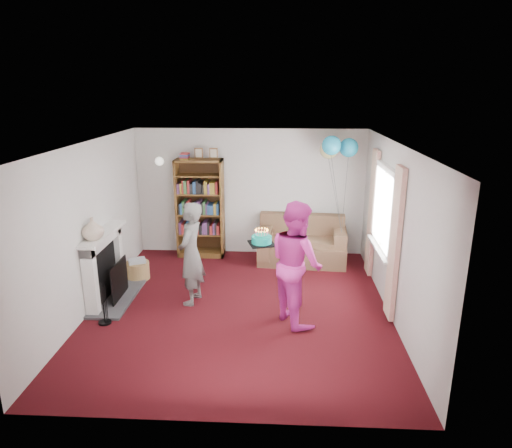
# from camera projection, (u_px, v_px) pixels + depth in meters

# --- Properties ---
(ground) EXTENTS (5.00, 5.00, 0.00)m
(ground) POSITION_uv_depth(u_px,v_px,m) (240.00, 308.00, 7.01)
(ground) COLOR black
(ground) RESTS_ON ground
(wall_back) EXTENTS (4.50, 0.02, 2.50)m
(wall_back) POSITION_uv_depth(u_px,v_px,m) (250.00, 192.00, 9.05)
(wall_back) COLOR silver
(wall_back) RESTS_ON ground
(wall_left) EXTENTS (0.02, 5.00, 2.50)m
(wall_left) POSITION_uv_depth(u_px,v_px,m) (88.00, 228.00, 6.77)
(wall_left) COLOR silver
(wall_left) RESTS_ON ground
(wall_right) EXTENTS (0.02, 5.00, 2.50)m
(wall_right) POSITION_uv_depth(u_px,v_px,m) (396.00, 233.00, 6.54)
(wall_right) COLOR silver
(wall_right) RESTS_ON ground
(ceiling) EXTENTS (4.50, 5.00, 0.01)m
(ceiling) POSITION_uv_depth(u_px,v_px,m) (238.00, 144.00, 6.29)
(ceiling) COLOR white
(ceiling) RESTS_ON wall_back
(fireplace) EXTENTS (0.55, 1.80, 1.12)m
(fireplace) POSITION_uv_depth(u_px,v_px,m) (108.00, 269.00, 7.15)
(fireplace) COLOR #3F3F42
(fireplace) RESTS_ON ground
(window_bay) EXTENTS (0.14, 2.02, 2.20)m
(window_bay) POSITION_uv_depth(u_px,v_px,m) (383.00, 224.00, 7.13)
(window_bay) COLOR white
(window_bay) RESTS_ON ground
(wall_sconce) EXTENTS (0.16, 0.23, 0.16)m
(wall_sconce) POSITION_uv_depth(u_px,v_px,m) (159.00, 161.00, 8.82)
(wall_sconce) COLOR gold
(wall_sconce) RESTS_ON ground
(bookcase) EXTENTS (0.92, 0.42, 2.15)m
(bookcase) POSITION_uv_depth(u_px,v_px,m) (200.00, 209.00, 8.99)
(bookcase) COLOR #472B14
(bookcase) RESTS_ON ground
(sofa) EXTENTS (1.65, 0.88, 0.88)m
(sofa) POSITION_uv_depth(u_px,v_px,m) (302.00, 244.00, 8.84)
(sofa) COLOR brown
(sofa) RESTS_ON ground
(wicker_basket) EXTENTS (0.41, 0.41, 0.37)m
(wicker_basket) POSITION_uv_depth(u_px,v_px,m) (138.00, 270.00, 8.04)
(wicker_basket) COLOR #A0804A
(wicker_basket) RESTS_ON ground
(person_striped) EXTENTS (0.48, 0.65, 1.61)m
(person_striped) POSITION_uv_depth(u_px,v_px,m) (191.00, 254.00, 6.99)
(person_striped) COLOR black
(person_striped) RESTS_ON ground
(person_magenta) EXTENTS (1.00, 1.08, 1.78)m
(person_magenta) POSITION_uv_depth(u_px,v_px,m) (296.00, 263.00, 6.41)
(person_magenta) COLOR #CB2891
(person_magenta) RESTS_ON ground
(birthday_cake) EXTENTS (0.35, 0.35, 0.22)m
(birthday_cake) POSITION_uv_depth(u_px,v_px,m) (262.00, 240.00, 6.51)
(birthday_cake) COLOR black
(birthday_cake) RESTS_ON ground
(balloons) EXTENTS (0.67, 0.72, 1.79)m
(balloons) POSITION_uv_depth(u_px,v_px,m) (336.00, 148.00, 8.14)
(balloons) COLOR #3F3F3F
(balloons) RESTS_ON ground
(mantel_vase) EXTENTS (0.39, 0.39, 0.33)m
(mantel_vase) POSITION_uv_depth(u_px,v_px,m) (93.00, 229.00, 6.60)
(mantel_vase) COLOR beige
(mantel_vase) RESTS_ON fireplace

